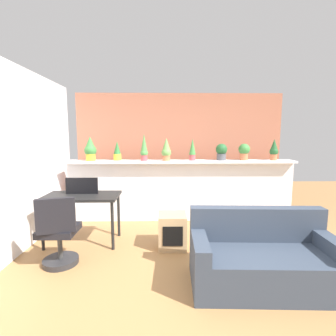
% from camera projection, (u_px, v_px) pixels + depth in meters
% --- Properties ---
extents(ground_plane, '(12.00, 12.00, 0.00)m').
position_uv_depth(ground_plane, '(192.00, 276.00, 2.94)').
color(ground_plane, '#9E7042').
extents(divider_wall, '(4.27, 0.16, 1.13)m').
position_uv_depth(divider_wall, '(181.00, 191.00, 4.85)').
color(divider_wall, white).
rests_on(divider_wall, ground).
extents(plant_shelf, '(4.27, 0.36, 0.04)m').
position_uv_depth(plant_shelf, '(181.00, 161.00, 4.73)').
color(plant_shelf, white).
rests_on(plant_shelf, divider_wall).
extents(brick_wall_behind, '(4.27, 0.10, 2.50)m').
position_uv_depth(brick_wall_behind, '(179.00, 154.00, 5.35)').
color(brick_wall_behind, '#AD664C').
rests_on(brick_wall_behind, ground).
extents(potted_plant_0, '(0.22, 0.22, 0.45)m').
position_uv_depth(potted_plant_0, '(90.00, 149.00, 4.64)').
color(potted_plant_0, gold).
rests_on(potted_plant_0, plant_shelf).
extents(potted_plant_1, '(0.14, 0.14, 0.36)m').
position_uv_depth(potted_plant_1, '(117.00, 151.00, 4.72)').
color(potted_plant_1, gold).
rests_on(potted_plant_1, plant_shelf).
extents(potted_plant_2, '(0.14, 0.14, 0.50)m').
position_uv_depth(potted_plant_2, '(144.00, 149.00, 4.65)').
color(potted_plant_2, '#B7474C').
rests_on(potted_plant_2, plant_shelf).
extents(potted_plant_3, '(0.18, 0.18, 0.42)m').
position_uv_depth(potted_plant_3, '(166.00, 150.00, 4.66)').
color(potted_plant_3, '#C66B42').
rests_on(potted_plant_3, plant_shelf).
extents(potted_plant_4, '(0.12, 0.12, 0.41)m').
position_uv_depth(potted_plant_4, '(192.00, 149.00, 4.70)').
color(potted_plant_4, '#B7474C').
rests_on(potted_plant_4, plant_shelf).
extents(potted_plant_5, '(0.21, 0.21, 0.31)m').
position_uv_depth(potted_plant_5, '(221.00, 151.00, 4.74)').
color(potted_plant_5, '#4C4C51').
rests_on(potted_plant_5, plant_shelf).
extents(potted_plant_6, '(0.21, 0.21, 0.31)m').
position_uv_depth(potted_plant_6, '(244.00, 151.00, 4.76)').
color(potted_plant_6, '#C66B42').
rests_on(potted_plant_6, plant_shelf).
extents(potted_plant_7, '(0.16, 0.16, 0.40)m').
position_uv_depth(potted_plant_7, '(274.00, 150.00, 4.74)').
color(potted_plant_7, '#C66B42').
rests_on(potted_plant_7, plant_shelf).
extents(desk, '(1.10, 0.60, 0.75)m').
position_uv_depth(desk, '(82.00, 200.00, 3.78)').
color(desk, black).
rests_on(desk, ground).
extents(tv_monitor, '(0.48, 0.04, 0.25)m').
position_uv_depth(tv_monitor, '(82.00, 186.00, 3.84)').
color(tv_monitor, black).
rests_on(tv_monitor, desk).
extents(office_chair, '(0.49, 0.49, 0.91)m').
position_uv_depth(office_chair, '(59.00, 236.00, 3.13)').
color(office_chair, '#262628').
rests_on(office_chair, ground).
extents(side_cube_shelf, '(0.40, 0.41, 0.50)m').
position_uv_depth(side_cube_shelf, '(172.00, 231.00, 3.67)').
color(side_cube_shelf, tan).
rests_on(side_cube_shelf, ground).
extents(couch, '(1.59, 0.82, 0.80)m').
position_uv_depth(couch, '(262.00, 259.00, 2.76)').
color(couch, '#333D4C').
rests_on(couch, ground).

